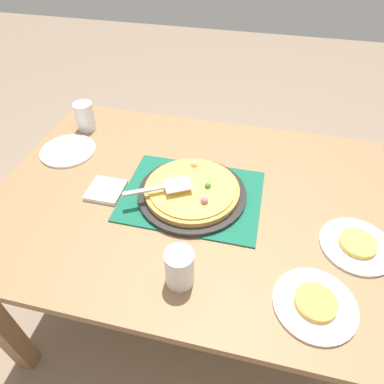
% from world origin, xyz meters
% --- Properties ---
extents(ground_plane, '(8.00, 8.00, 0.00)m').
position_xyz_m(ground_plane, '(0.00, 0.00, 0.00)').
color(ground_plane, '#84705B').
extents(dining_table, '(1.40, 1.00, 0.75)m').
position_xyz_m(dining_table, '(0.00, 0.00, 0.64)').
color(dining_table, olive).
rests_on(dining_table, ground_plane).
extents(placemat, '(0.48, 0.36, 0.01)m').
position_xyz_m(placemat, '(0.00, 0.00, 0.75)').
color(placemat, '#145B42').
rests_on(placemat, dining_table).
extents(pizza_pan, '(0.38, 0.38, 0.01)m').
position_xyz_m(pizza_pan, '(0.00, 0.00, 0.76)').
color(pizza_pan, black).
rests_on(pizza_pan, placemat).
extents(pizza, '(0.33, 0.33, 0.05)m').
position_xyz_m(pizza, '(-0.00, 0.00, 0.78)').
color(pizza, '#B78442').
rests_on(pizza, pizza_pan).
extents(plate_near_left, '(0.22, 0.22, 0.01)m').
position_xyz_m(plate_near_left, '(0.41, -0.33, 0.76)').
color(plate_near_left, white).
rests_on(plate_near_left, dining_table).
extents(plate_far_right, '(0.22, 0.22, 0.01)m').
position_xyz_m(plate_far_right, '(0.54, -0.10, 0.76)').
color(plate_far_right, white).
rests_on(plate_far_right, dining_table).
extents(plate_side, '(0.22, 0.22, 0.01)m').
position_xyz_m(plate_side, '(-0.55, 0.14, 0.76)').
color(plate_side, white).
rests_on(plate_side, dining_table).
extents(served_slice_left, '(0.11, 0.11, 0.02)m').
position_xyz_m(served_slice_left, '(0.41, -0.33, 0.77)').
color(served_slice_left, gold).
rests_on(served_slice_left, plate_near_left).
extents(served_slice_right, '(0.11, 0.11, 0.02)m').
position_xyz_m(served_slice_right, '(0.54, -0.10, 0.77)').
color(served_slice_right, '#EAB747').
rests_on(served_slice_right, plate_far_right).
extents(cup_near, '(0.08, 0.08, 0.12)m').
position_xyz_m(cup_near, '(-0.55, 0.32, 0.81)').
color(cup_near, white).
rests_on(cup_near, dining_table).
extents(cup_far, '(0.08, 0.08, 0.12)m').
position_xyz_m(cup_far, '(0.04, -0.34, 0.81)').
color(cup_far, white).
rests_on(cup_far, dining_table).
extents(pizza_server, '(0.22, 0.15, 0.01)m').
position_xyz_m(pizza_server, '(-0.09, -0.05, 0.82)').
color(pizza_server, silver).
rests_on(pizza_server, pizza).
extents(napkin_stack, '(0.12, 0.12, 0.02)m').
position_xyz_m(napkin_stack, '(-0.30, -0.05, 0.76)').
color(napkin_stack, white).
rests_on(napkin_stack, dining_table).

